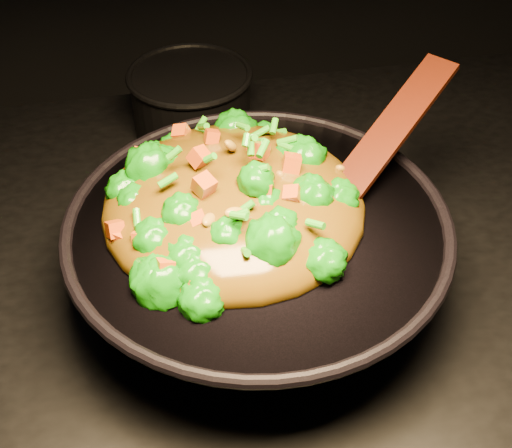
{
  "coord_description": "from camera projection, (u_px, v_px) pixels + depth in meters",
  "views": [
    {
      "loc": [
        -0.15,
        -0.61,
        1.53
      ],
      "look_at": [
        -0.04,
        -0.06,
        1.01
      ],
      "focal_mm": 45.0,
      "sensor_mm": 36.0,
      "label": 1
    }
  ],
  "objects": [
    {
      "name": "stovetop",
      "position": [
        268.0,
        420.0,
        1.19
      ],
      "size": [
        1.2,
        0.9,
        0.9
      ],
      "primitive_type": "cube",
      "color": "black",
      "rests_on": "ground"
    },
    {
      "name": "wok",
      "position": [
        258.0,
        257.0,
        0.79
      ],
      "size": [
        0.53,
        0.53,
        0.12
      ],
      "primitive_type": null,
      "rotation": [
        0.0,
        0.0,
        0.22
      ],
      "color": "black",
      "rests_on": "stovetop"
    },
    {
      "name": "stir_fry",
      "position": [
        233.0,
        174.0,
        0.73
      ],
      "size": [
        0.38,
        0.38,
        0.11
      ],
      "primitive_type": null,
      "rotation": [
        0.0,
        0.0,
        -0.25
      ],
      "color": "#137508",
      "rests_on": "wok"
    },
    {
      "name": "spatula",
      "position": [
        380.0,
        144.0,
        0.78
      ],
      "size": [
        0.24,
        0.2,
        0.12
      ],
      "primitive_type": "cube",
      "rotation": [
        0.0,
        -0.38,
        0.66
      ],
      "color": "#350F05",
      "rests_on": "wok"
    },
    {
      "name": "back_pot",
      "position": [
        192.0,
        101.0,
        1.06
      ],
      "size": [
        0.25,
        0.25,
        0.11
      ],
      "primitive_type": "cylinder",
      "rotation": [
        0.0,
        0.0,
        -0.36
      ],
      "color": "black",
      "rests_on": "stovetop"
    }
  ]
}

